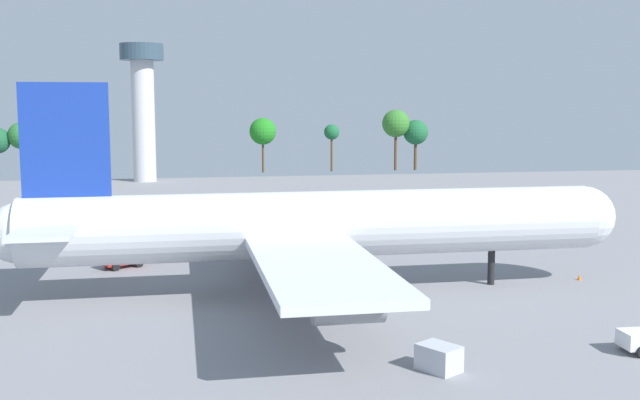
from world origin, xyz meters
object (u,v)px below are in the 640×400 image
object	(u,v)px
cargo_container_fore	(439,358)
safety_cone_nose	(579,277)
control_tower	(143,99)
fuel_truck	(125,257)
cargo_airplane	(318,225)

from	to	relation	value
cargo_container_fore	safety_cone_nose	bearing A→B (deg)	44.54
cargo_container_fore	control_tower	xyz separation A→B (m)	(-24.81, 135.51, 18.40)
fuel_truck	control_tower	xyz separation A→B (m)	(-1.87, 97.87, 18.08)
cargo_container_fore	cargo_airplane	bearing A→B (deg)	100.15
safety_cone_nose	control_tower	world-z (taller)	control_tower
cargo_container_fore	control_tower	world-z (taller)	control_tower
cargo_airplane	cargo_container_fore	size ratio (longest dim) A/B	17.94
cargo_airplane	safety_cone_nose	world-z (taller)	cargo_airplane
safety_cone_nose	control_tower	size ratio (longest dim) A/B	0.02
safety_cone_nose	cargo_container_fore	bearing A→B (deg)	-135.46
safety_cone_nose	cargo_airplane	bearing A→B (deg)	-179.90
control_tower	fuel_truck	bearing A→B (deg)	-88.90
cargo_airplane	safety_cone_nose	distance (m)	27.88
fuel_truck	cargo_container_fore	distance (m)	44.08
safety_cone_nose	fuel_truck	bearing A→B (deg)	162.08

